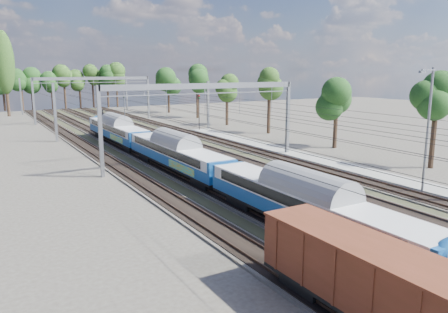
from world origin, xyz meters
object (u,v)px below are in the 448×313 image
signal_far (199,108)px  emu_train (177,150)px  signal_near (124,105)px  worker (103,114)px  lamp_post (427,126)px  freight_boxcar (395,293)px

signal_far → emu_train: bearing=-140.8°
emu_train → signal_near: (9.40, 46.56, 1.01)m
worker → signal_near: (1.56, -10.64, 2.63)m
emu_train → signal_far: 31.16m
emu_train → worker: (7.84, 57.20, -1.62)m
signal_near → lamp_post: bearing=-62.2°
emu_train → freight_boxcar: emu_train is taller
worker → signal_near: 11.07m
signal_near → lamp_post: size_ratio=0.52×
freight_boxcar → lamp_post: (19.48, 12.69, 3.69)m
freight_boxcar → worker: freight_boxcar is taller
worker → signal_far: 31.84m
emu_train → worker: bearing=82.2°
emu_train → signal_near: signal_near is taller
emu_train → signal_far: size_ratio=9.68×
freight_boxcar → signal_far: signal_far is taller
worker → lamp_post: bearing=169.8°
freight_boxcar → signal_far: 60.31m
signal_far → lamp_post: (-1.17, -43.94, 1.83)m
worker → emu_train: bearing=156.5°
signal_far → lamp_post: size_ratio=0.59×
worker → lamp_post: (7.14, -74.52, 4.95)m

